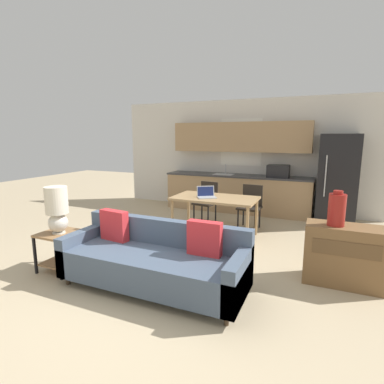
{
  "coord_description": "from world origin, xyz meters",
  "views": [
    {
      "loc": [
        1.89,
        -2.73,
        1.8
      ],
      "look_at": [
        0.04,
        1.5,
        0.95
      ],
      "focal_mm": 28.0,
      "sensor_mm": 36.0,
      "label": 1
    }
  ],
  "objects_px": {
    "credenza": "(344,255)",
    "refrigerator": "(337,179)",
    "dining_chair_far_right": "(250,204)",
    "couch": "(155,260)",
    "dining_chair_far_left": "(207,200)",
    "laptop": "(206,195)",
    "side_table": "(61,245)",
    "vase": "(337,209)",
    "table_lamp": "(57,208)",
    "dining_table": "(215,201)"
  },
  "relations": [
    {
      "from": "refrigerator",
      "to": "table_lamp",
      "type": "xyz_separation_m",
      "value": [
        -3.46,
        -4.15,
        -0.06
      ]
    },
    {
      "from": "dining_chair_far_left",
      "to": "credenza",
      "type": "bearing_deg",
      "value": -29.34
    },
    {
      "from": "laptop",
      "to": "credenza",
      "type": "bearing_deg",
      "value": -58.63
    },
    {
      "from": "couch",
      "to": "dining_chair_far_right",
      "type": "xyz_separation_m",
      "value": [
        0.51,
        2.85,
        0.14
      ]
    },
    {
      "from": "vase",
      "to": "dining_chair_far_right",
      "type": "distance_m",
      "value": 2.43
    },
    {
      "from": "side_table",
      "to": "dining_chair_far_left",
      "type": "distance_m",
      "value": 3.17
    },
    {
      "from": "dining_table",
      "to": "side_table",
      "type": "bearing_deg",
      "value": -123.05
    },
    {
      "from": "dining_table",
      "to": "dining_chair_far_left",
      "type": "distance_m",
      "value": 0.96
    },
    {
      "from": "credenza",
      "to": "dining_chair_far_left",
      "type": "distance_m",
      "value": 3.18
    },
    {
      "from": "couch",
      "to": "dining_chair_far_right",
      "type": "relative_size",
      "value": 2.62
    },
    {
      "from": "credenza",
      "to": "laptop",
      "type": "xyz_separation_m",
      "value": [
        -2.2,
        1.03,
        0.4
      ]
    },
    {
      "from": "couch",
      "to": "vase",
      "type": "xyz_separation_m",
      "value": [
        1.96,
        0.95,
        0.61
      ]
    },
    {
      "from": "refrigerator",
      "to": "dining_chair_far_left",
      "type": "height_order",
      "value": "refrigerator"
    },
    {
      "from": "side_table",
      "to": "laptop",
      "type": "relative_size",
      "value": 1.31
    },
    {
      "from": "credenza",
      "to": "vase",
      "type": "xyz_separation_m",
      "value": [
        -0.12,
        -0.03,
        0.57
      ]
    },
    {
      "from": "table_lamp",
      "to": "dining_chair_far_right",
      "type": "xyz_separation_m",
      "value": [
        1.9,
        2.99,
        -0.4
      ]
    },
    {
      "from": "table_lamp",
      "to": "vase",
      "type": "xyz_separation_m",
      "value": [
        3.36,
        1.1,
        0.07
      ]
    },
    {
      "from": "dining_table",
      "to": "couch",
      "type": "distance_m",
      "value": 2.11
    },
    {
      "from": "refrigerator",
      "to": "dining_chair_far_left",
      "type": "bearing_deg",
      "value": -156.26
    },
    {
      "from": "refrigerator",
      "to": "laptop",
      "type": "bearing_deg",
      "value": -137.55
    },
    {
      "from": "dining_table",
      "to": "credenza",
      "type": "distance_m",
      "value": 2.36
    },
    {
      "from": "table_lamp",
      "to": "vase",
      "type": "bearing_deg",
      "value": 18.11
    },
    {
      "from": "dining_table",
      "to": "side_table",
      "type": "height_order",
      "value": "dining_table"
    },
    {
      "from": "dining_table",
      "to": "dining_chair_far_right",
      "type": "bearing_deg",
      "value": 57.47
    },
    {
      "from": "side_table",
      "to": "vase",
      "type": "height_order",
      "value": "vase"
    },
    {
      "from": "refrigerator",
      "to": "laptop",
      "type": "xyz_separation_m",
      "value": [
        -2.18,
        -1.99,
        -0.16
      ]
    },
    {
      "from": "refrigerator",
      "to": "dining_chair_far_right",
      "type": "height_order",
      "value": "refrigerator"
    },
    {
      "from": "table_lamp",
      "to": "dining_chair_far_left",
      "type": "height_order",
      "value": "table_lamp"
    },
    {
      "from": "vase",
      "to": "laptop",
      "type": "height_order",
      "value": "vase"
    },
    {
      "from": "dining_table",
      "to": "vase",
      "type": "relative_size",
      "value": 3.5
    },
    {
      "from": "laptop",
      "to": "couch",
      "type": "bearing_deg",
      "value": -120.4
    },
    {
      "from": "side_table",
      "to": "dining_chair_far_right",
      "type": "distance_m",
      "value": 3.54
    },
    {
      "from": "refrigerator",
      "to": "dining_chair_far_right",
      "type": "bearing_deg",
      "value": -143.38
    },
    {
      "from": "couch",
      "to": "table_lamp",
      "type": "bearing_deg",
      "value": -174.04
    },
    {
      "from": "credenza",
      "to": "vase",
      "type": "bearing_deg",
      "value": -165.28
    },
    {
      "from": "laptop",
      "to": "table_lamp",
      "type": "bearing_deg",
      "value": -154.31
    },
    {
      "from": "credenza",
      "to": "couch",
      "type": "bearing_deg",
      "value": -154.75
    },
    {
      "from": "dining_chair_far_right",
      "to": "laptop",
      "type": "relative_size",
      "value": 2.1
    },
    {
      "from": "dining_chair_far_right",
      "to": "couch",
      "type": "bearing_deg",
      "value": -96.29
    },
    {
      "from": "refrigerator",
      "to": "couch",
      "type": "xyz_separation_m",
      "value": [
        -2.06,
        -4.0,
        -0.6
      ]
    },
    {
      "from": "vase",
      "to": "table_lamp",
      "type": "bearing_deg",
      "value": -161.89
    },
    {
      "from": "vase",
      "to": "dining_chair_far_right",
      "type": "relative_size",
      "value": 0.5
    },
    {
      "from": "credenza",
      "to": "refrigerator",
      "type": "bearing_deg",
      "value": 90.44
    },
    {
      "from": "refrigerator",
      "to": "couch",
      "type": "distance_m",
      "value": 4.54
    },
    {
      "from": "refrigerator",
      "to": "credenza",
      "type": "relative_size",
      "value": 2.06
    },
    {
      "from": "couch",
      "to": "side_table",
      "type": "bearing_deg",
      "value": -175.16
    },
    {
      "from": "couch",
      "to": "side_table",
      "type": "height_order",
      "value": "couch"
    },
    {
      "from": "dining_table",
      "to": "credenza",
      "type": "bearing_deg",
      "value": -28.09
    },
    {
      "from": "dining_chair_far_right",
      "to": "side_table",
      "type": "bearing_deg",
      "value": -119.1
    },
    {
      "from": "vase",
      "to": "laptop",
      "type": "xyz_separation_m",
      "value": [
        -2.08,
        1.06,
        -0.17
      ]
    }
  ]
}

